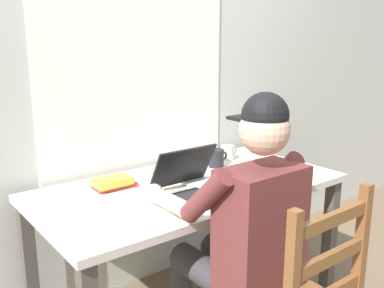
{
  "coord_description": "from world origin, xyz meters",
  "views": [
    {
      "loc": [
        -1.25,
        -1.63,
        1.43
      ],
      "look_at": [
        -0.03,
        -0.05,
        0.95
      ],
      "focal_mm": 40.23,
      "sensor_mm": 36.0,
      "label": 1
    }
  ],
  "objects_px": {
    "coffee_mug_white": "(228,153)",
    "book_stack_main": "(113,183)",
    "computer_mouse": "(252,184)",
    "coffee_mug_dark": "(217,158)",
    "landscape_photo_print": "(164,172)",
    "seated_person": "(241,227)",
    "book_stack_side": "(257,157)",
    "laptop": "(196,184)",
    "desk": "(191,200)"
  },
  "relations": [
    {
      "from": "book_stack_side",
      "to": "landscape_photo_print",
      "type": "bearing_deg",
      "value": 162.65
    },
    {
      "from": "desk",
      "to": "laptop",
      "type": "relative_size",
      "value": 4.56
    },
    {
      "from": "laptop",
      "to": "book_stack_main",
      "type": "relative_size",
      "value": 1.62
    },
    {
      "from": "coffee_mug_white",
      "to": "landscape_photo_print",
      "type": "distance_m",
      "value": 0.44
    },
    {
      "from": "book_stack_main",
      "to": "coffee_mug_dark",
      "type": "bearing_deg",
      "value": -2.65
    },
    {
      "from": "computer_mouse",
      "to": "book_stack_main",
      "type": "distance_m",
      "value": 0.68
    },
    {
      "from": "book_stack_side",
      "to": "coffee_mug_white",
      "type": "bearing_deg",
      "value": 126.79
    },
    {
      "from": "desk",
      "to": "seated_person",
      "type": "xyz_separation_m",
      "value": [
        -0.1,
        -0.47,
        0.05
      ]
    },
    {
      "from": "book_stack_side",
      "to": "laptop",
      "type": "bearing_deg",
      "value": -160.99
    },
    {
      "from": "laptop",
      "to": "computer_mouse",
      "type": "distance_m",
      "value": 0.29
    },
    {
      "from": "desk",
      "to": "laptop",
      "type": "distance_m",
      "value": 0.21
    },
    {
      "from": "seated_person",
      "to": "book_stack_main",
      "type": "xyz_separation_m",
      "value": [
        -0.24,
        0.65,
        0.06
      ]
    },
    {
      "from": "seated_person",
      "to": "coffee_mug_white",
      "type": "height_order",
      "value": "seated_person"
    },
    {
      "from": "laptop",
      "to": "coffee_mug_white",
      "type": "relative_size",
      "value": 2.89
    },
    {
      "from": "computer_mouse",
      "to": "coffee_mug_dark",
      "type": "height_order",
      "value": "coffee_mug_dark"
    },
    {
      "from": "coffee_mug_white",
      "to": "coffee_mug_dark",
      "type": "bearing_deg",
      "value": -154.51
    },
    {
      "from": "coffee_mug_white",
      "to": "book_stack_main",
      "type": "distance_m",
      "value": 0.79
    },
    {
      "from": "coffee_mug_white",
      "to": "book_stack_side",
      "type": "xyz_separation_m",
      "value": [
        0.11,
        -0.14,
        -0.02
      ]
    },
    {
      "from": "computer_mouse",
      "to": "seated_person",
      "type": "bearing_deg",
      "value": -141.6
    },
    {
      "from": "book_stack_main",
      "to": "laptop",
      "type": "bearing_deg",
      "value": -50.57
    },
    {
      "from": "seated_person",
      "to": "book_stack_side",
      "type": "xyz_separation_m",
      "value": [
        0.66,
        0.55,
        0.06
      ]
    },
    {
      "from": "seated_person",
      "to": "desk",
      "type": "bearing_deg",
      "value": 78.06
    },
    {
      "from": "coffee_mug_white",
      "to": "seated_person",
      "type": "bearing_deg",
      "value": -128.65
    },
    {
      "from": "coffee_mug_white",
      "to": "landscape_photo_print",
      "type": "bearing_deg",
      "value": 176.31
    },
    {
      "from": "coffee_mug_white",
      "to": "coffee_mug_dark",
      "type": "distance_m",
      "value": 0.17
    },
    {
      "from": "book_stack_side",
      "to": "book_stack_main",
      "type": "bearing_deg",
      "value": 173.6
    },
    {
      "from": "desk",
      "to": "computer_mouse",
      "type": "bearing_deg",
      "value": -48.14
    },
    {
      "from": "book_stack_main",
      "to": "seated_person",
      "type": "bearing_deg",
      "value": -69.79
    },
    {
      "from": "desk",
      "to": "book_stack_side",
      "type": "height_order",
      "value": "book_stack_side"
    },
    {
      "from": "desk",
      "to": "coffee_mug_dark",
      "type": "xyz_separation_m",
      "value": [
        0.3,
        0.15,
        0.14
      ]
    },
    {
      "from": "landscape_photo_print",
      "to": "book_stack_side",
      "type": "bearing_deg",
      "value": -39.72
    },
    {
      "from": "computer_mouse",
      "to": "book_stack_main",
      "type": "relative_size",
      "value": 0.48
    },
    {
      "from": "coffee_mug_white",
      "to": "landscape_photo_print",
      "type": "relative_size",
      "value": 0.9
    },
    {
      "from": "seated_person",
      "to": "computer_mouse",
      "type": "xyz_separation_m",
      "value": [
        0.3,
        0.24,
        0.06
      ]
    },
    {
      "from": "coffee_mug_dark",
      "to": "laptop",
      "type": "bearing_deg",
      "value": -142.48
    },
    {
      "from": "desk",
      "to": "book_stack_side",
      "type": "relative_size",
      "value": 8.48
    },
    {
      "from": "laptop",
      "to": "coffee_mug_dark",
      "type": "distance_m",
      "value": 0.48
    },
    {
      "from": "computer_mouse",
      "to": "landscape_photo_print",
      "type": "relative_size",
      "value": 0.77
    },
    {
      "from": "seated_person",
      "to": "computer_mouse",
      "type": "bearing_deg",
      "value": 38.4
    },
    {
      "from": "coffee_mug_white",
      "to": "book_stack_side",
      "type": "distance_m",
      "value": 0.18
    },
    {
      "from": "book_stack_main",
      "to": "coffee_mug_white",
      "type": "bearing_deg",
      "value": 3.05
    },
    {
      "from": "coffee_mug_white",
      "to": "book_stack_main",
      "type": "relative_size",
      "value": 0.56
    },
    {
      "from": "desk",
      "to": "coffee_mug_white",
      "type": "distance_m",
      "value": 0.52
    },
    {
      "from": "coffee_mug_white",
      "to": "landscape_photo_print",
      "type": "xyz_separation_m",
      "value": [
        -0.44,
        0.03,
        -0.04
      ]
    },
    {
      "from": "book_stack_main",
      "to": "landscape_photo_print",
      "type": "distance_m",
      "value": 0.36
    },
    {
      "from": "computer_mouse",
      "to": "landscape_photo_print",
      "type": "height_order",
      "value": "computer_mouse"
    },
    {
      "from": "desk",
      "to": "landscape_photo_print",
      "type": "bearing_deg",
      "value": 87.41
    },
    {
      "from": "seated_person",
      "to": "coffee_mug_white",
      "type": "relative_size",
      "value": 10.71
    },
    {
      "from": "book_stack_side",
      "to": "seated_person",
      "type": "bearing_deg",
      "value": -140.28
    },
    {
      "from": "computer_mouse",
      "to": "coffee_mug_white",
      "type": "distance_m",
      "value": 0.51
    }
  ]
}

